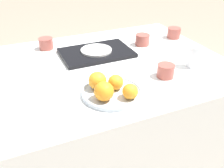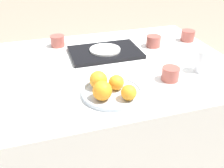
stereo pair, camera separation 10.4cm
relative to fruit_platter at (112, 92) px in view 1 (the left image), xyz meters
The scene contains 14 objects.
ground_plane 0.80m from the fruit_platter, 72.63° to the left, with size 12.00×12.00×0.00m, color gray.
table 0.47m from the fruit_platter, 72.63° to the left, with size 1.21×0.92×0.74m.
fruit_platter is the anchor object (origin of this frame).
orange_0 0.04m from the fruit_platter, 32.08° to the left, with size 0.06×0.06×0.06m.
orange_1 0.08m from the fruit_platter, 132.69° to the left, with size 0.07×0.07×0.07m.
orange_2 0.08m from the fruit_platter, 141.70° to the right, with size 0.08×0.08×0.08m.
orange_3 0.09m from the fruit_platter, 57.68° to the right, with size 0.06×0.06×0.06m.
water_glass 0.47m from the fruit_platter, ahead, with size 0.06×0.06×0.11m.
serving_tray 0.41m from the fruit_platter, 77.79° to the left, with size 0.37×0.25×0.02m.
side_plate 0.41m from the fruit_platter, 77.79° to the left, with size 0.17×0.17×0.01m.
cup_0 0.60m from the fruit_platter, 103.90° to the left, with size 0.08×0.08×0.06m.
cup_1 0.76m from the fruit_platter, 35.92° to the left, with size 0.08×0.08×0.06m.
cup_2 0.56m from the fruit_platter, 48.07° to the left, with size 0.08×0.08×0.06m.
cup_3 0.29m from the fruit_platter, ahead, with size 0.08×0.08×0.06m.
Camera 1 is at (-0.45, -1.09, 1.32)m, focal length 42.00 mm.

